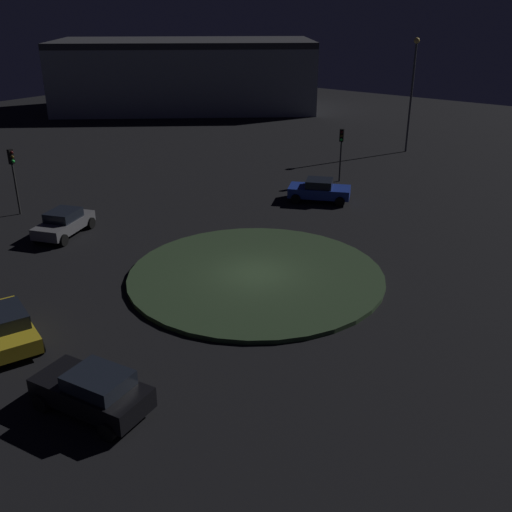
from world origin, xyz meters
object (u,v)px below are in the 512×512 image
object	(u,v)px
car_black	(93,391)
traffic_light_north	(13,169)
store_building	(185,75)
car_blue	(319,190)
car_yellow	(5,326)
car_grey	(64,223)
streetlamp_east	(413,82)
traffic_light_east	(341,144)

from	to	relation	value
car_black	traffic_light_north	distance (m)	21.74
traffic_light_north	store_building	bearing A→B (deg)	112.95
car_blue	car_yellow	distance (m)	22.70
car_grey	traffic_light_north	bearing A→B (deg)	63.57
car_yellow	streetlamp_east	distance (m)	39.81
car_grey	traffic_light_east	bearing A→B (deg)	-40.94
car_yellow	traffic_light_north	xyz separation A→B (m)	(9.12, 13.16, 2.20)
traffic_light_east	car_yellow	bearing A→B (deg)	-14.81
traffic_light_north	streetlamp_east	size ratio (longest dim) A/B	0.43
car_black	traffic_light_east	bearing A→B (deg)	-83.89
car_yellow	traffic_light_north	bearing A→B (deg)	-15.45
car_black	car_grey	world-z (taller)	car_black
car_yellow	traffic_light_east	world-z (taller)	traffic_light_east
traffic_light_north	streetlamp_east	world-z (taller)	streetlamp_east
traffic_light_east	streetlamp_east	xyz separation A→B (m)	(11.86, -0.07, 3.21)
car_yellow	traffic_light_east	xyz separation A→B (m)	(27.60, 0.71, 2.03)
car_blue	car_black	bearing A→B (deg)	-101.49
car_grey	streetlamp_east	distance (m)	32.17
car_blue	car_grey	bearing A→B (deg)	-145.63
car_black	car_yellow	world-z (taller)	car_black
traffic_light_north	traffic_light_east	bearing A→B (deg)	51.11
car_yellow	car_grey	bearing A→B (deg)	-28.11
car_grey	store_building	distance (m)	43.49
traffic_light_north	car_blue	bearing A→B (deg)	39.90
car_grey	store_building	xyz separation A→B (m)	(36.08, 24.06, 3.30)
car_blue	streetlamp_east	size ratio (longest dim) A/B	0.46
car_grey	store_building	world-z (taller)	store_building
traffic_light_north	traffic_light_east	world-z (taller)	traffic_light_north
traffic_light_east	store_building	bearing A→B (deg)	-134.89
car_blue	car_yellow	bearing A→B (deg)	-116.26
car_black	traffic_light_north	world-z (taller)	traffic_light_north
streetlamp_east	store_building	distance (m)	31.78
traffic_light_north	car_black	bearing A→B (deg)	-31.86
car_black	car_blue	xyz separation A→B (m)	(23.38, 5.61, -0.03)
traffic_light_north	store_building	xyz separation A→B (m)	(35.51, 18.77, 1.11)
car_blue	car_yellow	size ratio (longest dim) A/B	0.98
car_black	car_grey	xyz separation A→B (m)	(9.24, 13.99, -0.03)
car_black	streetlamp_east	size ratio (longest dim) A/B	0.43
car_black	car_blue	world-z (taller)	car_black
car_black	car_grey	size ratio (longest dim) A/B	0.97
car_blue	traffic_light_east	bearing A→B (deg)	78.88
streetlamp_east	car_grey	bearing A→B (deg)	166.81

